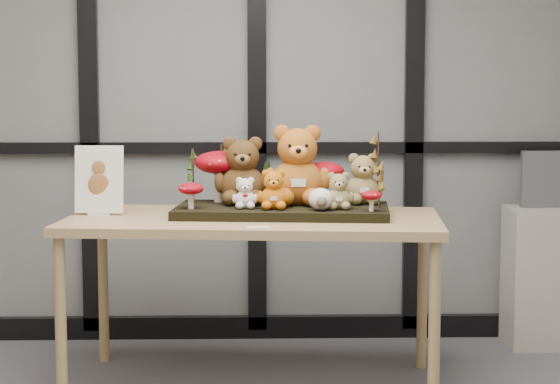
{
  "coord_description": "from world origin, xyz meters",
  "views": [
    {
      "loc": [
        0.42,
        -3.0,
        1.4
      ],
      "look_at": [
        0.55,
        1.53,
        0.91
      ],
      "focal_mm": 65.0,
      "sensor_mm": 36.0,
      "label": 1
    }
  ],
  "objects_px": {
    "diorama_tray": "(282,211)",
    "mushroom_back_left": "(220,174)",
    "mushroom_front_left": "(191,194)",
    "mushroom_front_right": "(372,200)",
    "mushroom_back_right": "(324,180)",
    "bear_pooh_yellow": "(297,161)",
    "bear_beige_small": "(338,189)",
    "bear_white_bow": "(245,191)",
    "bear_small_yellow": "(273,187)",
    "cabinet": "(559,277)",
    "sign_holder": "(99,182)",
    "display_table": "(253,231)",
    "bear_brown_medium": "(243,167)",
    "bear_tan_back": "(363,176)",
    "plush_cream_hedgehog": "(321,198)"
  },
  "relations": [
    {
      "from": "diorama_tray",
      "to": "mushroom_back_left",
      "type": "distance_m",
      "value": 0.38
    },
    {
      "from": "mushroom_front_left",
      "to": "mushroom_front_right",
      "type": "bearing_deg",
      "value": -8.24
    },
    {
      "from": "mushroom_back_right",
      "to": "diorama_tray",
      "type": "bearing_deg",
      "value": -146.63
    },
    {
      "from": "bear_pooh_yellow",
      "to": "bear_beige_small",
      "type": "distance_m",
      "value": 0.28
    },
    {
      "from": "bear_pooh_yellow",
      "to": "bear_beige_small",
      "type": "bearing_deg",
      "value": -40.03
    },
    {
      "from": "bear_white_bow",
      "to": "mushroom_back_right",
      "type": "height_order",
      "value": "mushroom_back_right"
    },
    {
      "from": "diorama_tray",
      "to": "bear_beige_small",
      "type": "height_order",
      "value": "bear_beige_small"
    },
    {
      "from": "bear_small_yellow",
      "to": "cabinet",
      "type": "xyz_separation_m",
      "value": [
        1.54,
        0.75,
        -0.56
      ]
    },
    {
      "from": "sign_holder",
      "to": "mushroom_back_right",
      "type": "bearing_deg",
      "value": 9.65
    },
    {
      "from": "display_table",
      "to": "bear_brown_medium",
      "type": "xyz_separation_m",
      "value": [
        -0.05,
        0.15,
        0.28
      ]
    },
    {
      "from": "bear_brown_medium",
      "to": "bear_white_bow",
      "type": "xyz_separation_m",
      "value": [
        0.01,
        -0.18,
        -0.09
      ]
    },
    {
      "from": "display_table",
      "to": "mushroom_back_right",
      "type": "distance_m",
      "value": 0.44
    },
    {
      "from": "diorama_tray",
      "to": "sign_holder",
      "type": "relative_size",
      "value": 3.03
    },
    {
      "from": "mushroom_back_left",
      "to": "bear_white_bow",
      "type": "bearing_deg",
      "value": -64.53
    },
    {
      "from": "bear_small_yellow",
      "to": "cabinet",
      "type": "distance_m",
      "value": 1.8
    },
    {
      "from": "bear_pooh_yellow",
      "to": "sign_holder",
      "type": "bearing_deg",
      "value": -172.4
    },
    {
      "from": "bear_tan_back",
      "to": "mushroom_front_left",
      "type": "height_order",
      "value": "bear_tan_back"
    },
    {
      "from": "mushroom_back_right",
      "to": "mushroom_front_right",
      "type": "bearing_deg",
      "value": -60.26
    },
    {
      "from": "bear_tan_back",
      "to": "mushroom_back_left",
      "type": "relative_size",
      "value": 0.97
    },
    {
      "from": "display_table",
      "to": "cabinet",
      "type": "height_order",
      "value": "display_table"
    },
    {
      "from": "mushroom_back_left",
      "to": "mushroom_front_right",
      "type": "bearing_deg",
      "value": -29.1
    },
    {
      "from": "bear_tan_back",
      "to": "mushroom_front_right",
      "type": "xyz_separation_m",
      "value": [
        0.01,
        -0.29,
        -0.08
      ]
    },
    {
      "from": "display_table",
      "to": "plush_cream_hedgehog",
      "type": "xyz_separation_m",
      "value": [
        0.3,
        -0.1,
        0.16
      ]
    },
    {
      "from": "bear_beige_small",
      "to": "diorama_tray",
      "type": "bearing_deg",
      "value": 161.74
    },
    {
      "from": "mushroom_back_left",
      "to": "sign_holder",
      "type": "height_order",
      "value": "sign_holder"
    },
    {
      "from": "bear_small_yellow",
      "to": "mushroom_back_left",
      "type": "height_order",
      "value": "mushroom_back_left"
    },
    {
      "from": "bear_white_bow",
      "to": "mushroom_front_right",
      "type": "distance_m",
      "value": 0.57
    },
    {
      "from": "bear_white_bow",
      "to": "mushroom_back_right",
      "type": "relative_size",
      "value": 0.73
    },
    {
      "from": "display_table",
      "to": "diorama_tray",
      "type": "bearing_deg",
      "value": 26.57
    },
    {
      "from": "mushroom_front_right",
      "to": "mushroom_back_left",
      "type": "bearing_deg",
      "value": 150.9
    },
    {
      "from": "diorama_tray",
      "to": "bear_pooh_yellow",
      "type": "relative_size",
      "value": 2.38
    },
    {
      "from": "mushroom_back_left",
      "to": "mushroom_back_right",
      "type": "distance_m",
      "value": 0.5
    },
    {
      "from": "bear_pooh_yellow",
      "to": "sign_holder",
      "type": "height_order",
      "value": "bear_pooh_yellow"
    },
    {
      "from": "plush_cream_hedgehog",
      "to": "cabinet",
      "type": "height_order",
      "value": "plush_cream_hedgehog"
    },
    {
      "from": "bear_pooh_yellow",
      "to": "sign_holder",
      "type": "xyz_separation_m",
      "value": [
        -0.92,
        -0.03,
        -0.1
      ]
    },
    {
      "from": "diorama_tray",
      "to": "bear_small_yellow",
      "type": "height_order",
      "value": "bear_small_yellow"
    },
    {
      "from": "plush_cream_hedgehog",
      "to": "bear_beige_small",
      "type": "bearing_deg",
      "value": 33.4
    },
    {
      "from": "mushroom_front_left",
      "to": "mushroom_front_right",
      "type": "relative_size",
      "value": 1.26
    },
    {
      "from": "display_table",
      "to": "mushroom_front_right",
      "type": "xyz_separation_m",
      "value": [
        0.52,
        -0.15,
        0.16
      ]
    },
    {
      "from": "diorama_tray",
      "to": "bear_brown_medium",
      "type": "distance_m",
      "value": 0.28
    },
    {
      "from": "mushroom_front_right",
      "to": "mushroom_back_right",
      "type": "bearing_deg",
      "value": 119.74
    },
    {
      "from": "bear_beige_small",
      "to": "mushroom_front_left",
      "type": "bearing_deg",
      "value": -176.93
    },
    {
      "from": "diorama_tray",
      "to": "mushroom_back_left",
      "type": "xyz_separation_m",
      "value": [
        -0.29,
        0.18,
        0.16
      ]
    },
    {
      "from": "bear_brown_medium",
      "to": "bear_small_yellow",
      "type": "xyz_separation_m",
      "value": [
        0.14,
        -0.2,
        -0.08
      ]
    },
    {
      "from": "mushroom_front_left",
      "to": "cabinet",
      "type": "distance_m",
      "value": 2.11
    },
    {
      "from": "bear_pooh_yellow",
      "to": "mushroom_front_left",
      "type": "height_order",
      "value": "bear_pooh_yellow"
    },
    {
      "from": "plush_cream_hedgehog",
      "to": "mushroom_front_left",
      "type": "bearing_deg",
      "value": 178.46
    },
    {
      "from": "mushroom_back_right",
      "to": "mushroom_front_left",
      "type": "xyz_separation_m",
      "value": [
        -0.61,
        -0.21,
        -0.04
      ]
    },
    {
      "from": "bear_brown_medium",
      "to": "bear_small_yellow",
      "type": "distance_m",
      "value": 0.26
    },
    {
      "from": "bear_beige_small",
      "to": "sign_holder",
      "type": "xyz_separation_m",
      "value": [
        -1.09,
        0.15,
        0.02
      ]
    }
  ]
}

